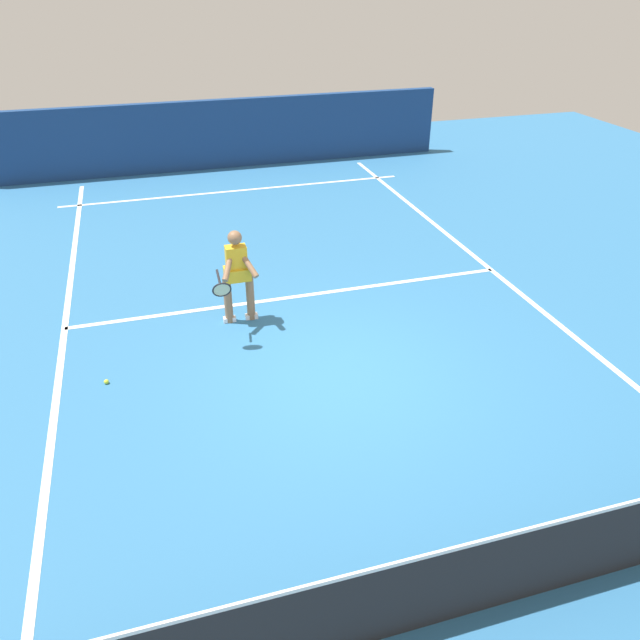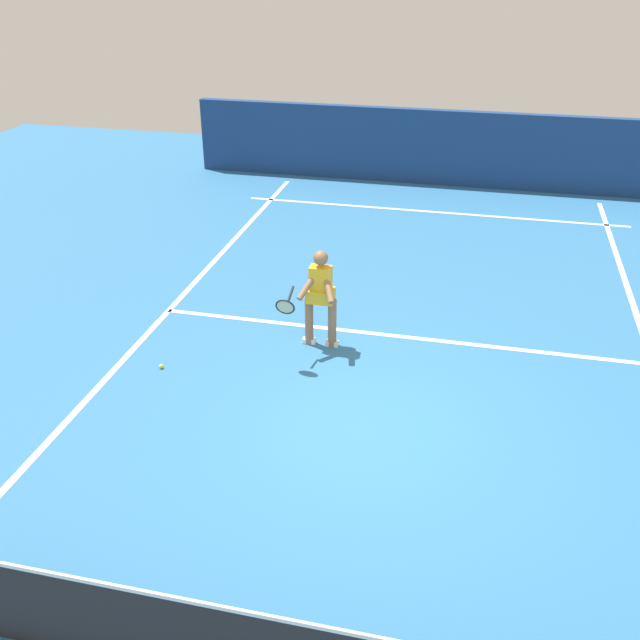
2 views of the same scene
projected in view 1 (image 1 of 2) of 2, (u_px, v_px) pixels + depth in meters
ground_plane at (340, 375)px, 8.70m from camera, size 28.47×28.47×0.00m
court_back_wall at (221, 134)px, 17.06m from camera, size 12.63×0.24×1.84m
baseline_marking at (237, 191)px, 15.70m from camera, size 8.63×0.10×0.01m
service_line_marking at (296, 296)px, 10.74m from camera, size 7.63×0.10×0.01m
sideline_left_marking at (572, 335)px, 9.64m from camera, size 0.10×19.90×0.01m
sideline_right_marking at (53, 425)px, 7.77m from camera, size 0.10×19.90×0.01m
court_net at (480, 576)px, 5.29m from camera, size 8.31×0.08×1.04m
tennis_player at (237, 274)px, 9.59m from camera, size 0.78×0.92×1.55m
tennis_ball_near at (388, 572)px, 5.86m from camera, size 0.07×0.07×0.07m
tennis_ball_mid at (106, 382)px, 8.51m from camera, size 0.07×0.07×0.07m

